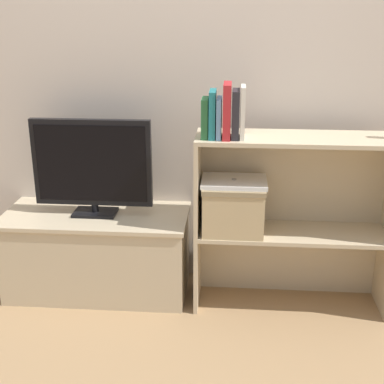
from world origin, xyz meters
TOP-DOWN VIEW (x-y plane):
  - ground_plane at (0.00, 0.00)m, footprint 16.00×16.00m
  - wall_back at (0.00, 0.45)m, footprint 10.00×0.05m
  - tv_stand at (-0.51, 0.21)m, footprint 0.97×0.44m
  - tv at (-0.51, 0.21)m, footprint 0.61×0.14m
  - bookshelf_lower_tier at (0.50, 0.21)m, footprint 0.97×0.30m
  - bookshelf_upper_tier at (0.50, 0.21)m, footprint 0.97×0.30m
  - book_forest at (0.06, 0.10)m, footprint 0.03×0.13m
  - book_teal at (0.10, 0.10)m, footprint 0.03×0.14m
  - book_skyblue at (0.13, 0.10)m, footprint 0.02×0.14m
  - book_crimson at (0.16, 0.10)m, footprint 0.04×0.16m
  - book_charcoal at (0.20, 0.10)m, footprint 0.03×0.13m
  - book_ivory at (0.24, 0.10)m, footprint 0.02×0.13m
  - storage_basket_left at (0.21, 0.14)m, footprint 0.30×0.27m
  - laptop at (0.21, 0.14)m, footprint 0.32×0.22m

SIDE VIEW (x-z plane):
  - ground_plane at x=0.00m, z-range 0.00..0.00m
  - tv_stand at x=-0.51m, z-range 0.00..0.45m
  - bookshelf_lower_tier at x=0.50m, z-range 0.06..0.47m
  - storage_basket_left at x=0.21m, z-range 0.42..0.67m
  - laptop at x=0.21m, z-range 0.66..0.68m
  - tv at x=-0.51m, z-range 0.46..0.96m
  - bookshelf_upper_tier at x=0.50m, z-range 0.48..0.96m
  - book_forest at x=0.06m, z-range 0.90..1.08m
  - book_skyblue at x=0.13m, z-range 0.90..1.08m
  - book_teal at x=0.10m, z-range 0.90..1.11m
  - book_charcoal at x=0.20m, z-range 0.90..1.12m
  - book_ivory at x=0.24m, z-range 0.90..1.14m
  - book_crimson at x=0.16m, z-range 0.90..1.15m
  - wall_back at x=0.00m, z-range 0.00..2.40m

